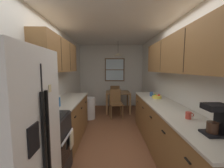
# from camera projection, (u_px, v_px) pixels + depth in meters

# --- Properties ---
(ground_plane) EXTENTS (12.00, 12.00, 0.00)m
(ground_plane) POSITION_uv_depth(u_px,v_px,m) (112.00, 132.00, 3.59)
(ground_plane) COLOR brown
(wall_left) EXTENTS (0.10, 9.00, 2.55)m
(wall_left) POSITION_uv_depth(u_px,v_px,m) (56.00, 81.00, 3.44)
(wall_left) COLOR silver
(wall_left) RESTS_ON ground
(wall_right) EXTENTS (0.10, 9.00, 2.55)m
(wall_right) POSITION_uv_depth(u_px,v_px,m) (168.00, 81.00, 3.48)
(wall_right) COLOR silver
(wall_right) RESTS_ON ground
(wall_back) EXTENTS (4.40, 0.10, 2.55)m
(wall_back) POSITION_uv_depth(u_px,v_px,m) (111.00, 76.00, 6.09)
(wall_back) COLOR silver
(wall_back) RESTS_ON ground
(ceiling_slab) EXTENTS (4.40, 9.00, 0.08)m
(ceiling_slab) POSITION_uv_depth(u_px,v_px,m) (112.00, 25.00, 3.32)
(ceiling_slab) COLOR white
(refrigerator) EXTENTS (0.70, 0.79, 1.76)m
(refrigerator) POSITION_uv_depth(u_px,v_px,m) (6.00, 149.00, 1.26)
(refrigerator) COLOR white
(refrigerator) RESTS_ON ground
(stove_range) EXTENTS (0.66, 0.65, 1.10)m
(stove_range) POSITION_uv_depth(u_px,v_px,m) (44.00, 147.00, 2.03)
(stove_range) COLOR black
(stove_range) RESTS_ON ground
(microwave_over_range) EXTENTS (0.39, 0.58, 0.33)m
(microwave_over_range) POSITION_uv_depth(u_px,v_px,m) (30.00, 63.00, 1.91)
(microwave_over_range) COLOR black
(counter_left) EXTENTS (0.64, 1.77, 0.90)m
(counter_left) POSITION_uv_depth(u_px,v_px,m) (68.00, 119.00, 3.24)
(counter_left) COLOR brown
(counter_left) RESTS_ON ground
(upper_cabinets_left) EXTENTS (0.33, 1.85, 0.68)m
(upper_cabinets_left) POSITION_uv_depth(u_px,v_px,m) (59.00, 56.00, 3.04)
(upper_cabinets_left) COLOR brown
(counter_right) EXTENTS (0.64, 3.17, 0.90)m
(counter_right) POSITION_uv_depth(u_px,v_px,m) (167.00, 130.00, 2.66)
(counter_right) COLOR brown
(counter_right) RESTS_ON ground
(upper_cabinets_right) EXTENTS (0.33, 2.85, 0.66)m
(upper_cabinets_right) POSITION_uv_depth(u_px,v_px,m) (180.00, 54.00, 2.47)
(upper_cabinets_right) COLOR brown
(dining_table) EXTENTS (0.86, 0.79, 0.73)m
(dining_table) POSITION_uv_depth(u_px,v_px,m) (118.00, 95.00, 5.26)
(dining_table) COLOR olive
(dining_table) RESTS_ON ground
(dining_chair_near) EXTENTS (0.45, 0.45, 0.90)m
(dining_chair_near) POSITION_uv_depth(u_px,v_px,m) (116.00, 102.00, 4.67)
(dining_chair_near) COLOR brown
(dining_chair_near) RESTS_ON ground
(dining_chair_far) EXTENTS (0.41, 0.41, 0.90)m
(dining_chair_far) POSITION_uv_depth(u_px,v_px,m) (115.00, 95.00, 5.87)
(dining_chair_far) COLOR brown
(dining_chair_far) RESTS_ON ground
(pendant_light) EXTENTS (0.30, 0.30, 0.52)m
(pendant_light) POSITION_uv_depth(u_px,v_px,m) (118.00, 54.00, 5.11)
(pendant_light) COLOR black
(back_window) EXTENTS (0.81, 0.05, 0.95)m
(back_window) POSITION_uv_depth(u_px,v_px,m) (115.00, 70.00, 6.00)
(back_window) COLOR brown
(trash_bin) EXTENTS (0.35, 0.35, 0.68)m
(trash_bin) POSITION_uv_depth(u_px,v_px,m) (90.00, 108.00, 4.54)
(trash_bin) COLOR white
(trash_bin) RESTS_ON ground
(storage_canister) EXTENTS (0.10, 0.10, 0.19)m
(storage_canister) POSITION_uv_depth(u_px,v_px,m) (57.00, 101.00, 2.59)
(storage_canister) COLOR #265999
(storage_canister) RESTS_ON counter_left
(dish_towel) EXTENTS (0.02, 0.16, 0.24)m
(dish_towel) POSITION_uv_depth(u_px,v_px,m) (72.00, 140.00, 2.20)
(dish_towel) COLOR beige
(coffee_maker) EXTENTS (0.22, 0.18, 0.32)m
(coffee_maker) POSITION_uv_depth(u_px,v_px,m) (218.00, 119.00, 1.46)
(coffee_maker) COLOR black
(coffee_maker) RESTS_ON counter_right
(mug_by_coffeemaker) EXTENTS (0.11, 0.07, 0.10)m
(mug_by_coffeemaker) POSITION_uv_depth(u_px,v_px,m) (151.00, 94.00, 3.56)
(mug_by_coffeemaker) COLOR #335999
(mug_by_coffeemaker) RESTS_ON counter_right
(mug_spare) EXTENTS (0.11, 0.08, 0.09)m
(mug_spare) POSITION_uv_depth(u_px,v_px,m) (189.00, 115.00, 1.95)
(mug_spare) COLOR #BF3F33
(mug_spare) RESTS_ON counter_right
(fruit_bowl) EXTENTS (0.21, 0.21, 0.09)m
(fruit_bowl) POSITION_uv_depth(u_px,v_px,m) (157.00, 97.00, 3.30)
(fruit_bowl) COLOR #E5D14C
(fruit_bowl) RESTS_ON counter_right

